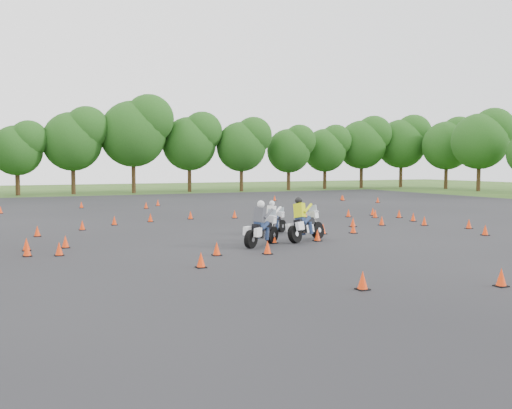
{
  "coord_description": "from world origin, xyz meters",
  "views": [
    {
      "loc": [
        -11.62,
        -20.5,
        3.14
      ],
      "look_at": [
        0.0,
        4.0,
        1.2
      ],
      "focal_mm": 40.0,
      "sensor_mm": 36.0,
      "label": 1
    }
  ],
  "objects": [
    {
      "name": "ground",
      "position": [
        0.0,
        0.0,
        0.0
      ],
      "size": [
        140.0,
        140.0,
        0.0
      ],
      "primitive_type": "plane",
      "color": "#2D5119",
      "rests_on": "ground"
    },
    {
      "name": "asphalt_pad",
      "position": [
        0.0,
        6.0,
        0.01
      ],
      "size": [
        62.0,
        62.0,
        0.0
      ],
      "primitive_type": "plane",
      "color": "black",
      "rests_on": "ground"
    },
    {
      "name": "treeline",
      "position": [
        2.94,
        34.42,
        4.58
      ],
      "size": [
        87.31,
        32.49,
        11.02
      ],
      "color": "#1C4614",
      "rests_on": "ground"
    },
    {
      "name": "traffic_cones",
      "position": [
        -0.04,
        5.54,
        0.23
      ],
      "size": [
        36.39,
        32.94,
        0.45
      ],
      "color": "#EC3509",
      "rests_on": "asphalt_pad"
    },
    {
      "name": "rider_grey",
      "position": [
        -2.14,
        -1.0,
        0.88
      ],
      "size": [
        2.27,
        1.83,
        1.74
      ],
      "primitive_type": null,
      "rotation": [
        0.0,
        0.0,
        0.59
      ],
      "color": "#404148",
      "rests_on": "ground"
    },
    {
      "name": "rider_yellow",
      "position": [
        0.12,
        -0.66,
        0.91
      ],
      "size": [
        2.43,
        1.67,
        1.81
      ],
      "primitive_type": null,
      "rotation": [
        0.0,
        0.0,
        0.45
      ],
      "color": "#BAC811",
      "rests_on": "ground"
    },
    {
      "name": "rider_white",
      "position": [
        -0.03,
        2.14,
        0.76
      ],
      "size": [
        1.98,
        1.5,
        1.5
      ],
      "primitive_type": null,
      "rotation": [
        0.0,
        0.0,
        0.53
      ],
      "color": "white",
      "rests_on": "ground"
    }
  ]
}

